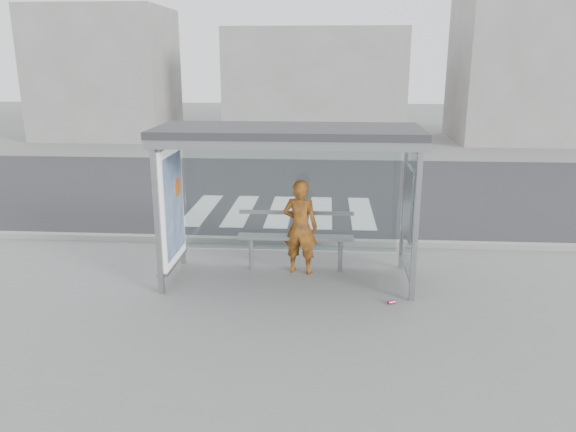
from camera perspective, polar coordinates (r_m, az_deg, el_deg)
The scene contains 11 objects.
ground at distance 9.70m, azimuth -0.02°, elevation -6.53°, with size 80.00×80.00×0.00m, color slate.
road at distance 16.39m, azimuth 1.72°, elevation 2.75°, with size 30.00×10.00×0.01m, color #2D2D2F.
curb at distance 11.51m, azimuth 0.67°, elevation -2.59°, with size 30.00×0.18×0.12m, color gray.
crosswalk at distance 14.00m, azimuth -0.76°, elevation 0.49°, with size 4.55×3.00×0.00m.
bus_shelter at distance 9.23m, azimuth -2.30°, elevation 5.16°, with size 4.25×1.65×2.62m.
building_left at distance 28.99m, azimuth -18.00°, elevation 13.61°, with size 6.00×5.00×6.00m, color gray.
building_center at distance 26.99m, azimuth 2.76°, elevation 13.17°, with size 8.00×5.00×5.00m, color gray.
building_right at distance 28.23m, azimuth 21.99°, elevation 14.24°, with size 5.00×5.00×7.00m, color gray.
person at distance 9.78m, azimuth 1.27°, elevation -1.11°, with size 0.61×0.40×1.68m, color #EA5B16.
bench at distance 9.95m, azimuth 0.78°, elevation -2.16°, with size 2.05×0.34×1.06m.
soda_can at distance 8.94m, azimuth 10.45°, elevation -8.60°, with size 0.06×0.06×0.11m, color #BE385F.
Camera 1 is at (0.64, -8.96, 3.66)m, focal length 35.00 mm.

